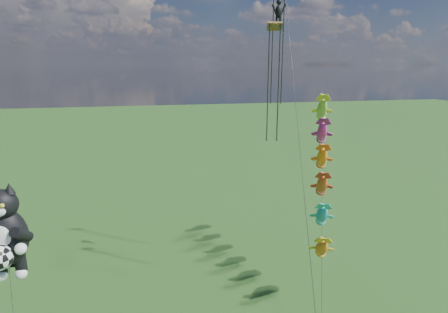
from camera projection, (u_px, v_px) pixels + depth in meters
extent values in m
ellipsoid|color=black|center=(7.00, 237.00, 22.54)|extent=(2.85, 2.50, 3.61)
ellipsoid|color=black|center=(1.00, 204.00, 21.92)|extent=(2.24, 2.10, 1.83)
cone|color=black|center=(9.00, 188.00, 21.80)|extent=(0.75, 0.75, 0.68)
ellipsoid|color=white|center=(1.00, 238.00, 21.65)|extent=(1.19, 0.65, 1.49)
sphere|color=gold|center=(2.00, 206.00, 21.17)|extent=(0.27, 0.27, 0.27)
sphere|color=white|center=(21.00, 249.00, 21.70)|extent=(0.68, 0.68, 0.68)
sphere|color=white|center=(1.00, 276.00, 22.84)|extent=(0.72, 0.72, 0.72)
sphere|color=white|center=(21.00, 274.00, 23.07)|extent=(0.72, 0.72, 0.72)
cylinder|color=black|center=(322.00, 186.00, 29.03)|extent=(6.27, 14.56, 15.78)
ellipsoid|color=red|center=(322.00, 247.00, 26.54)|extent=(1.68, 2.47, 2.33)
ellipsoid|color=blue|center=(322.00, 215.00, 27.81)|extent=(1.68, 2.47, 2.33)
ellipsoid|color=orange|center=(322.00, 185.00, 29.07)|extent=(1.68, 2.47, 2.33)
ellipsoid|color=yellow|center=(322.00, 157.00, 30.34)|extent=(1.68, 2.47, 2.33)
ellipsoid|color=#D833A3|center=(322.00, 132.00, 31.61)|extent=(1.68, 2.47, 2.33)
ellipsoid|color=green|center=(322.00, 109.00, 32.87)|extent=(1.68, 2.47, 2.33)
cylinder|color=black|center=(300.00, 145.00, 21.10)|extent=(3.12, 16.81, 25.21)
cube|color=#168C34|center=(275.00, 26.00, 24.72)|extent=(1.13, 0.80, 0.57)
cylinder|color=black|center=(268.00, 87.00, 25.60)|extent=(0.08, 0.08, 7.92)
cylinder|color=black|center=(278.00, 87.00, 25.74)|extent=(0.08, 0.08, 7.92)
cylinder|color=black|center=(272.00, 42.00, 27.85)|extent=(0.08, 0.08, 9.57)
cylinder|color=black|center=(282.00, 42.00, 28.01)|extent=(0.08, 0.08, 9.57)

